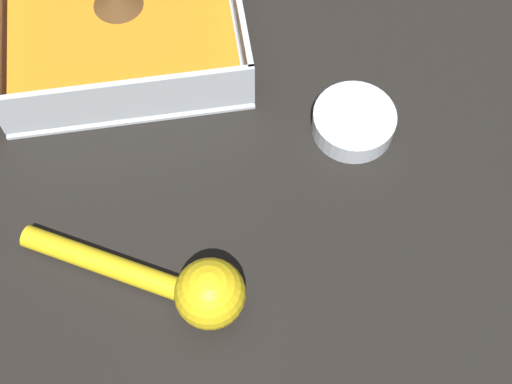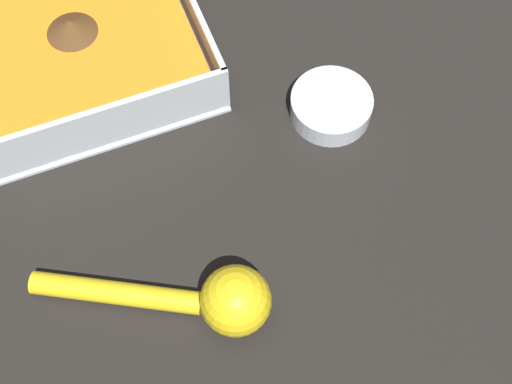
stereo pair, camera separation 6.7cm
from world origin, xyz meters
name	(u,v)px [view 1 (the left image)]	position (x,y,z in m)	size (l,w,h in m)	color
ground_plane	(151,25)	(0.00, 0.00, 0.00)	(4.00, 4.00, 0.00)	black
square_dish	(121,13)	(-0.03, 0.00, 0.02)	(0.26, 0.26, 0.07)	silver
spice_bowl	(354,122)	(0.20, -0.17, 0.01)	(0.09, 0.09, 0.03)	silver
lemon_squeezer	(185,286)	(0.01, -0.33, 0.03)	(0.20, 0.13, 0.06)	yellow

